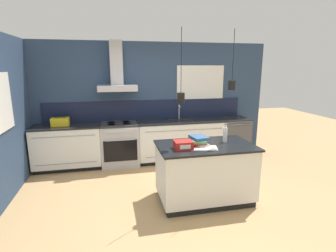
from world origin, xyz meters
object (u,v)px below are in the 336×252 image
dishwasher (233,137)px  yellow_toolbox (60,122)px  oven_range (120,144)px  book_stack (199,140)px  bottle_on_island (225,134)px  red_supply_box (183,145)px

dishwasher → yellow_toolbox: (-3.79, 0.00, 0.54)m
oven_range → book_stack: (1.12, -1.85, 0.52)m
oven_range → dishwasher: size_ratio=1.00×
oven_range → bottle_on_island: (1.58, -1.78, 0.58)m
oven_range → bottle_on_island: bearing=-48.4°
dishwasher → red_supply_box: 2.73m
book_stack → yellow_toolbox: bearing=141.0°
bottle_on_island → yellow_toolbox: (-2.74, 1.79, -0.04)m
dishwasher → yellow_toolbox: bearing=180.0°
bottle_on_island → red_supply_box: bearing=-164.5°
oven_range → bottle_on_island: bottle_on_island is taller
bottle_on_island → red_supply_box: size_ratio=1.14×
oven_range → dishwasher: bearing=0.1°
oven_range → yellow_toolbox: bearing=179.8°
book_stack → yellow_toolbox: size_ratio=1.04×
dishwasher → oven_range: bearing=-179.9°
bottle_on_island → yellow_toolbox: 3.27m
book_stack → yellow_toolbox: yellow_toolbox is taller
dishwasher → book_stack: bearing=-129.1°
oven_range → dishwasher: 2.63m
bottle_on_island → oven_range: bearing=131.6°
dishwasher → yellow_toolbox: size_ratio=2.68×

